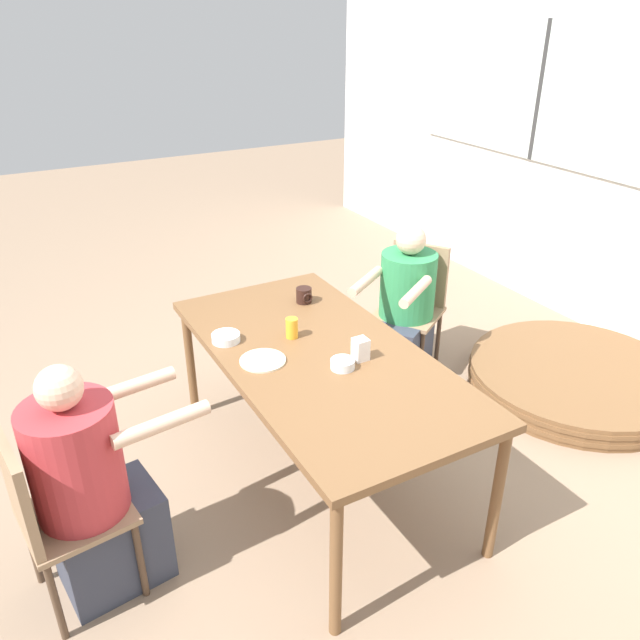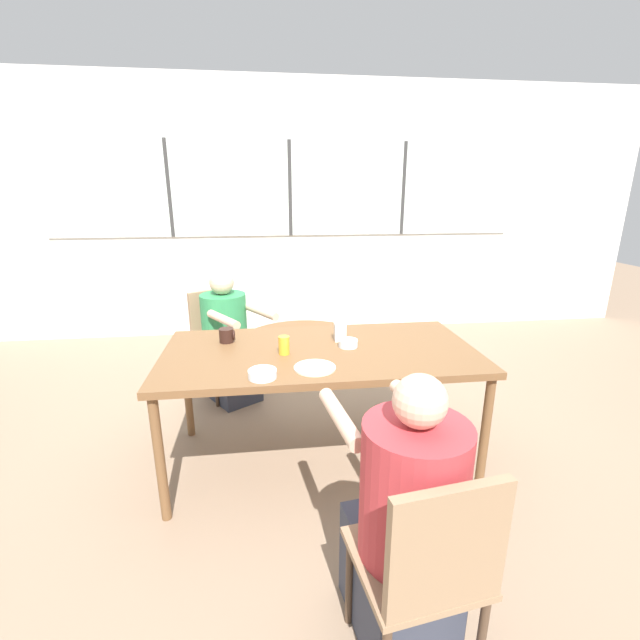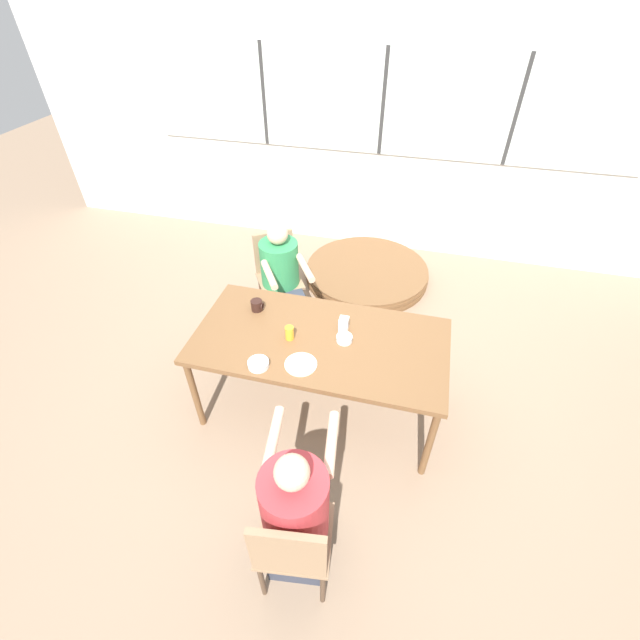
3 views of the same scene
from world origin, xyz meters
name	(u,v)px [view 2 (image 2 of 3)]	position (x,y,z in m)	size (l,w,h in m)	color
ground_plane	(320,459)	(0.00, 0.00, 0.00)	(16.00, 16.00, 0.00)	#8C725B
wall_back_with_windows	(290,210)	(0.00, 2.68, 1.42)	(8.40, 0.08, 2.80)	silver
dining_table	(320,358)	(0.00, 0.00, 0.69)	(1.81, 0.91, 0.74)	brown
chair_for_woman_green_shirt	(218,333)	(-0.71, 1.11, 0.51)	(0.55, 0.55, 0.86)	#937556
chair_for_man_blue_shirt	(429,563)	(0.18, -1.30, 0.51)	(0.45, 0.45, 0.86)	#937556
person_woman_green_shirt	(228,344)	(-0.62, 0.96, 0.46)	(0.64, 0.73, 1.05)	#333847
person_man_blue_shirt	(405,530)	(0.16, -1.13, 0.48)	(0.44, 0.70, 1.10)	#333847
coffee_mug	(227,335)	(-0.55, 0.20, 0.79)	(0.09, 0.09, 0.09)	black
juice_glass	(284,345)	(-0.21, -0.05, 0.80)	(0.06, 0.06, 0.10)	gold
milk_carton_small	(340,332)	(0.14, 0.14, 0.80)	(0.07, 0.07, 0.11)	silver
bowl_white_shallow	(262,374)	(-0.33, -0.35, 0.77)	(0.14, 0.14, 0.04)	silver
bowl_cereal	(348,343)	(0.17, 0.02, 0.77)	(0.11, 0.11, 0.04)	silver
plate_tortillas	(315,368)	(-0.06, -0.27, 0.75)	(0.22, 0.22, 0.01)	beige
folded_table_stack	(304,346)	(0.07, 1.87, 0.07)	(1.37, 1.37, 0.15)	brown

